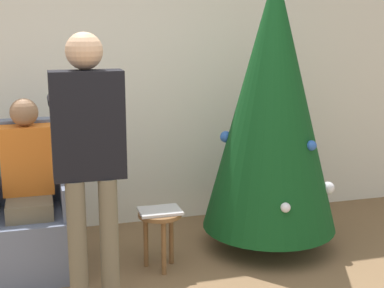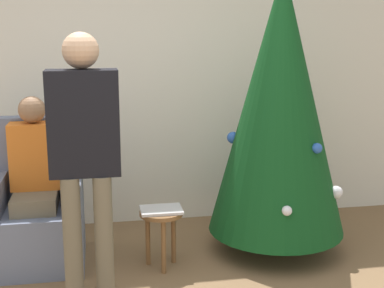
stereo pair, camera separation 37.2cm
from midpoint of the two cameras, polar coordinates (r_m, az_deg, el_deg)
wall_back at (r=4.75m, az=-11.81°, el=7.10°), size 8.00×0.06×2.70m
christmas_tree at (r=4.17m, az=6.03°, el=4.45°), size 1.07×1.07×2.21m
armchair at (r=4.21m, az=-19.27°, el=-7.68°), size 0.68×0.70×1.09m
person_seated at (r=4.08m, az=-19.61°, el=-3.51°), size 0.36×0.46×1.27m
person_standing at (r=3.39m, az=-14.07°, el=-0.15°), size 0.46×0.57×1.74m
side_stool at (r=3.98m, az=-6.14°, el=-8.50°), size 0.32×0.32×0.44m
laptop at (r=3.95m, az=-6.17°, el=-7.15°), size 0.31×0.23×0.02m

